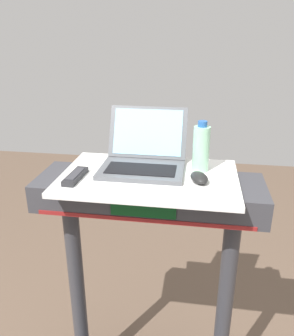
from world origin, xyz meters
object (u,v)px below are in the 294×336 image
(laptop, at_px, (144,157))
(water_bottle, at_px, (201,148))
(computer_mouse, at_px, (199,178))
(tv_remote, at_px, (75,176))

(laptop, height_order, water_bottle, laptop)
(computer_mouse, bearing_deg, laptop, 133.09)
(laptop, relative_size, water_bottle, 1.64)
(water_bottle, xyz_separation_m, tv_remote, (-0.47, -0.16, -0.08))
(water_bottle, relative_size, tv_remote, 1.26)
(computer_mouse, height_order, water_bottle, water_bottle)
(water_bottle, bearing_deg, computer_mouse, -90.80)
(laptop, bearing_deg, water_bottle, 1.79)
(tv_remote, bearing_deg, laptop, 33.31)
(computer_mouse, distance_m, water_bottle, 0.14)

